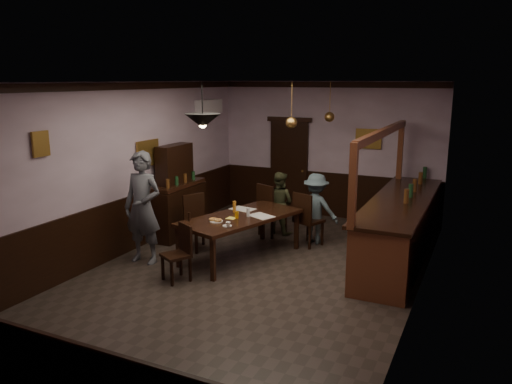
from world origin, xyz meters
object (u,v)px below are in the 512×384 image
Objects in this scene: soda_can at (237,215)px; pendant_brass_far at (329,117)px; chair_far_left at (269,208)px; chair_far_right at (306,217)px; chair_near at (180,250)px; coffee_cup at (228,224)px; sideboard at (178,200)px; person_standing at (143,208)px; person_seated_left at (279,203)px; person_seated_right at (316,209)px; pendant_iron at (203,121)px; bar_counter at (400,227)px; pendant_brass_mid at (291,123)px; dining_table at (240,220)px; chair_side at (197,219)px.

soda_can is 3.02m from pendant_brass_far.
chair_far_left is 0.90m from chair_far_right.
chair_near is 11.02× the size of coffee_cup.
sideboard is 3.43m from pendant_brass_far.
person_seated_left is (1.43, 2.48, -0.32)m from person_standing.
person_seated_right is (0.09, 0.27, 0.11)m from chair_far_right.
pendant_iron is at bearing -43.37° from sideboard.
soda_can is 0.07× the size of sideboard.
bar_counter reaches higher than chair_far_right.
person_seated_left is 1.55× the size of pendant_brass_mid.
bar_counter is 2.71m from pendant_brass_far.
person_standing is at bearing -174.62° from pendant_iron.
pendant_iron reaches higher than dining_table.
pendant_brass_far is at bearing 71.24° from dining_table.
chair_side reaches higher than coffee_cup.
chair_near is 2.00m from pendant_iron.
person_seated_left is at bearing 29.37° from sideboard.
person_seated_right is 2.71m from sideboard.
sideboard is 0.45× the size of bar_counter.
chair_near is (-0.39, -1.27, -0.20)m from dining_table.
person_standing is at bearing -77.54° from sideboard.
pendant_brass_mid reaches higher than chair_far_right.
pendant_brass_mid reaches higher than coffee_cup.
person_seated_right is (0.90, 1.34, -0.02)m from dining_table.
person_standing is 1.57m from soda_can.
chair_far_right is at bearing -33.29° from chair_side.
person_seated_right is 16.63× the size of coffee_cup.
chair_near is at bearing -140.28° from bar_counter.
pendant_brass_far is (0.67, 3.02, 1.50)m from coffee_cup.
soda_can is (1.39, 0.72, -0.14)m from person_standing.
chair_far_left reaches higher than chair_far_right.
coffee_cup is at bearing -107.99° from pendant_brass_mid.
chair_near is 0.70× the size of person_seated_left.
bar_counter reaches higher than dining_table.
bar_counter is at bearing 34.62° from pendant_iron.
chair_far_left is 0.84× the size of person_seated_left.
person_seated_left is 2.49m from bar_counter.
soda_can is at bearing -87.48° from dining_table.
person_standing is 1.05× the size of sideboard.
pendant_brass_far is (1.74, 2.24, 1.75)m from chair_side.
sideboard is (-0.77, 0.52, 0.17)m from chair_side.
bar_counter reaches higher than person_seated_right.
pendant_brass_mid reaches higher than chair_far_left.
sideboard is (-2.61, -0.71, 0.06)m from person_seated_right.
chair_side is at bearing 77.55° from chair_far_left.
person_seated_left is (0.99, 1.50, 0.08)m from chair_side.
coffee_cup is (0.08, -2.28, 0.17)m from person_seated_left.
chair_far_right is at bearing -178.03° from bar_counter.
chair_far_right is 1.02× the size of chair_side.
chair_near reaches higher than dining_table.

